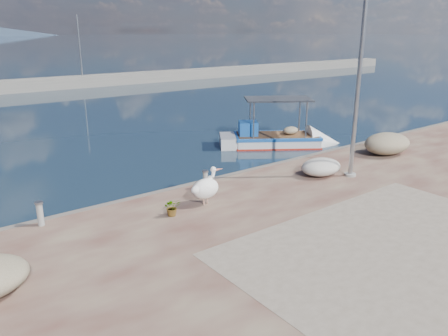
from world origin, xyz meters
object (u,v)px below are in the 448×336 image
at_px(boat_right, 275,141).
at_px(pelican, 206,188).
at_px(lamp_post, 357,91).
at_px(bollard_near, 205,179).

relative_size(boat_right, pelican, 4.96).
distance_m(pelican, lamp_post, 6.79).
bearing_deg(lamp_post, bollard_near, 157.87).
bearing_deg(boat_right, pelican, -112.79).
xyz_separation_m(lamp_post, bollard_near, (-5.33, 2.17, -2.92)).
xyz_separation_m(boat_right, lamp_post, (-2.26, -6.54, 3.57)).
relative_size(boat_right, lamp_post, 0.90).
bearing_deg(lamp_post, boat_right, 70.97).
bearing_deg(boat_right, bollard_near, -116.48).
bearing_deg(pelican, boat_right, 28.67).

